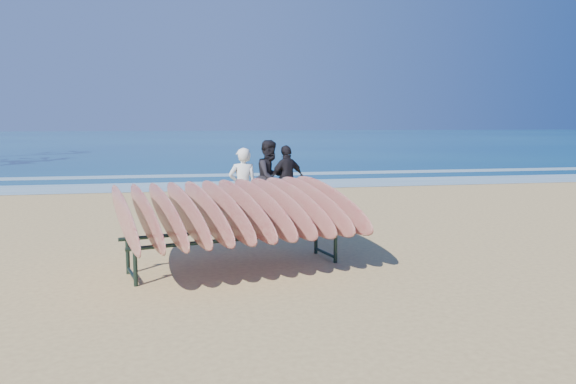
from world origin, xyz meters
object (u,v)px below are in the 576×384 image
surfboard_rack (235,210)px  person_dark_b (287,179)px  person_white (243,187)px  person_dark_a (270,177)px

surfboard_rack → person_dark_b: size_ratio=2.35×
person_white → person_dark_a: person_dark_a is taller
surfboard_rack → person_dark_a: (1.24, 4.61, -0.01)m
person_dark_a → person_white: bearing=-159.5°
person_white → person_dark_a: bearing=-122.2°
person_dark_a → surfboard_rack: bearing=-144.6°
person_dark_b → person_dark_a: bearing=-8.1°
surfboard_rack → person_dark_a: person_dark_a is taller
person_dark_a → person_dark_b: person_dark_a is taller
surfboard_rack → person_dark_b: person_dark_b is taller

